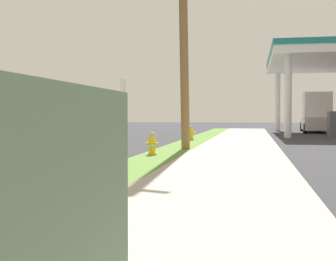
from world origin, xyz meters
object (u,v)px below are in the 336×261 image
(fire_hydrant_second, at_px, (152,144))
(truck_silver_at_forecourt, at_px, (316,114))
(street_sign_post, at_px, (123,105))
(fire_hydrant_third, at_px, (191,134))
(fire_hydrant_nearest, at_px, (0,190))
(utility_pole_midground, at_px, (183,6))

(fire_hydrant_second, distance_m, truck_silver_at_forecourt, 24.59)
(street_sign_post, distance_m, truck_silver_at_forecourt, 28.02)
(fire_hydrant_third, bearing_deg, fire_hydrant_nearest, -90.14)
(fire_hydrant_nearest, distance_m, fire_hydrant_second, 8.80)
(truck_silver_at_forecourt, bearing_deg, utility_pole_midground, -109.98)
(utility_pole_midground, distance_m, street_sign_post, 7.39)
(fire_hydrant_second, relative_size, street_sign_post, 0.35)
(fire_hydrant_nearest, relative_size, utility_pole_midground, 0.07)
(fire_hydrant_third, height_order, street_sign_post, street_sign_post)
(fire_hydrant_second, height_order, street_sign_post, street_sign_post)
(fire_hydrant_third, height_order, truck_silver_at_forecourt, truck_silver_at_forecourt)
(truck_silver_at_forecourt, bearing_deg, fire_hydrant_third, -118.39)
(fire_hydrant_nearest, height_order, street_sign_post, street_sign_post)
(fire_hydrant_nearest, distance_m, truck_silver_at_forecourt, 33.02)
(fire_hydrant_third, relative_size, truck_silver_at_forecourt, 0.11)
(fire_hydrant_nearest, height_order, fire_hydrant_second, same)
(fire_hydrant_nearest, xyz_separation_m, fire_hydrant_third, (0.04, 17.26, 0.00))
(fire_hydrant_second, distance_m, street_sign_post, 3.86)
(fire_hydrant_nearest, relative_size, truck_silver_at_forecourt, 0.11)
(utility_pole_midground, bearing_deg, fire_hydrant_third, 94.89)
(utility_pole_midground, distance_m, truck_silver_at_forecourt, 22.23)
(utility_pole_midground, relative_size, truck_silver_at_forecourt, 1.61)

